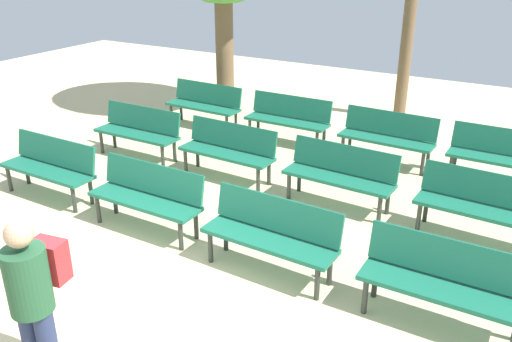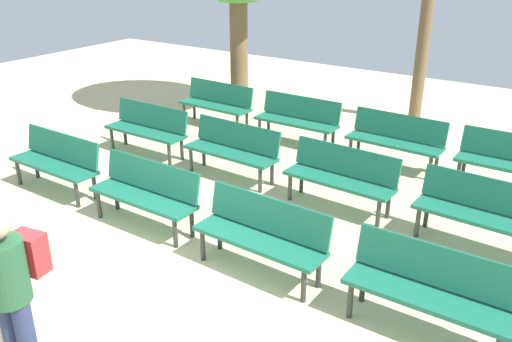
{
  "view_description": "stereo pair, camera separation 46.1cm",
  "coord_description": "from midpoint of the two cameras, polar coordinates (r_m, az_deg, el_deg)",
  "views": [
    {
      "loc": [
        3.51,
        -3.21,
        3.57
      ],
      "look_at": [
        0.0,
        2.86,
        0.55
      ],
      "focal_mm": 38.01,
      "sensor_mm": 36.0,
      "label": 1
    },
    {
      "loc": [
        3.9,
        -2.97,
        3.57
      ],
      "look_at": [
        0.0,
        2.86,
        0.55
      ],
      "focal_mm": 38.01,
      "sensor_mm": 36.0,
      "label": 2
    }
  ],
  "objects": [
    {
      "name": "bench_r0_c2",
      "position": [
        6.17,
        2.81,
        -6.48
      ],
      "size": [
        1.61,
        0.53,
        0.87
      ],
      "rotation": [
        0.0,
        0.0,
        -0.03
      ],
      "color": "#19664C",
      "rests_on": "ground_plane"
    },
    {
      "name": "bench_r2_c0",
      "position": [
        11.14,
        -2.96,
        7.29
      ],
      "size": [
        1.61,
        0.53,
        0.87
      ],
      "rotation": [
        0.0,
        0.0,
        -0.03
      ],
      "color": "#19664C",
      "rests_on": "ground_plane"
    },
    {
      "name": "bench_r2_c1",
      "position": [
        10.16,
        5.74,
        5.63
      ],
      "size": [
        1.6,
        0.48,
        0.87
      ],
      "rotation": [
        0.0,
        0.0,
        -0.0
      ],
      "color": "#19664C",
      "rests_on": "ground_plane"
    },
    {
      "name": "ground_plane",
      "position": [
        6.0,
        -13.52,
        -13.98
      ],
      "size": [
        24.0,
        24.0,
        0.0
      ],
      "primitive_type": "plane",
      "color": "beige"
    },
    {
      "name": "bench_r0_c1",
      "position": [
        7.25,
        -9.71,
        -2.07
      ],
      "size": [
        1.6,
        0.49,
        0.87
      ],
      "rotation": [
        0.0,
        0.0,
        -0.01
      ],
      "color": "#19664C",
      "rests_on": "ground_plane"
    },
    {
      "name": "bench_r1_c0",
      "position": [
        9.75,
        -10.0,
        4.62
      ],
      "size": [
        1.6,
        0.49,
        0.87
      ],
      "rotation": [
        0.0,
        0.0,
        -0.0
      ],
      "color": "#19664C",
      "rests_on": "ground_plane"
    },
    {
      "name": "visitor_with_backpack",
      "position": [
        4.84,
        -21.69,
        -11.49
      ],
      "size": [
        0.39,
        0.56,
        1.65
      ],
      "rotation": [
        0.0,
        0.0,
        3.31
      ],
      "color": "navy",
      "rests_on": "ground_plane"
    },
    {
      "name": "bench_r1_c3",
      "position": [
        7.3,
        24.45,
        -3.76
      ],
      "size": [
        1.62,
        0.55,
        0.87
      ],
      "rotation": [
        0.0,
        0.0,
        -0.05
      ],
      "color": "#19664C",
      "rests_on": "ground_plane"
    },
    {
      "name": "tree_1",
      "position": [
        11.75,
        18.18,
        11.88
      ],
      "size": [
        0.25,
        0.25,
        2.94
      ],
      "color": "brown",
      "rests_on": "ground_plane"
    },
    {
      "name": "bench_r1_c1",
      "position": [
        8.63,
        -0.91,
        2.49
      ],
      "size": [
        1.62,
        0.54,
        0.87
      ],
      "rotation": [
        0.0,
        0.0,
        -0.03
      ],
      "color": "#19664C",
      "rests_on": "ground_plane"
    },
    {
      "name": "bench_r0_c3",
      "position": [
        5.62,
        20.16,
        -11.39
      ],
      "size": [
        1.6,
        0.49,
        0.87
      ],
      "rotation": [
        0.0,
        0.0,
        0.0
      ],
      "color": "#19664C",
      "rests_on": "ground_plane"
    },
    {
      "name": "bench_r0_c0",
      "position": [
        8.61,
        -18.8,
        1.16
      ],
      "size": [
        1.61,
        0.5,
        0.87
      ],
      "rotation": [
        0.0,
        0.0,
        -0.01
      ],
      "color": "#19664C",
      "rests_on": "ground_plane"
    },
    {
      "name": "bench_r1_c2",
      "position": [
        7.76,
        10.66,
        -0.39
      ],
      "size": [
        1.62,
        0.55,
        0.87
      ],
      "rotation": [
        0.0,
        0.0,
        -0.05
      ],
      "color": "#19664C",
      "rests_on": "ground_plane"
    },
    {
      "name": "bench_r2_c2",
      "position": [
        9.42,
        15.87,
        3.39
      ],
      "size": [
        1.61,
        0.53,
        0.87
      ],
      "rotation": [
        0.0,
        0.0,
        -0.03
      ],
      "color": "#19664C",
      "rests_on": "ground_plane"
    }
  ]
}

